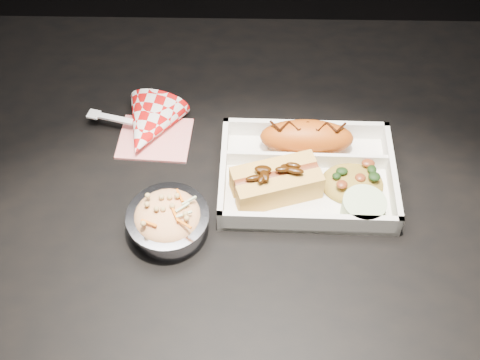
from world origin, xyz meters
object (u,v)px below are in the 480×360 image
hotdog (276,181)px  napkin_fork (148,127)px  foil_coleslaw_cup (168,219)px  fried_pastry (307,138)px  food_tray (306,177)px  dining_table (263,224)px

hotdog → napkin_fork: bearing=132.6°
foil_coleslaw_cup → napkin_fork: napkin_fork is taller
fried_pastry → napkin_fork: size_ratio=0.84×
food_tray → napkin_fork: 0.26m
dining_table → food_tray: size_ratio=4.74×
dining_table → napkin_fork: (-0.18, 0.10, 0.11)m
dining_table → hotdog: hotdog is taller
fried_pastry → napkin_fork: 0.24m
dining_table → napkin_fork: bearing=149.8°
dining_table → food_tray: food_tray is taller
food_tray → hotdog: bearing=-149.2°
food_tray → hotdog: hotdog is taller
fried_pastry → napkin_fork: bearing=172.2°
hotdog → napkin_fork: 0.23m
dining_table → hotdog: size_ratio=8.96×
dining_table → food_tray: (0.06, 0.02, 0.10)m
dining_table → foil_coleslaw_cup: foil_coleslaw_cup is taller
food_tray → hotdog: 0.06m
dining_table → foil_coleslaw_cup: size_ratio=10.79×
foil_coleslaw_cup → napkin_fork: (-0.05, 0.18, -0.01)m
foil_coleslaw_cup → dining_table: bearing=29.6°
hotdog → napkin_fork: (-0.19, 0.11, -0.02)m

